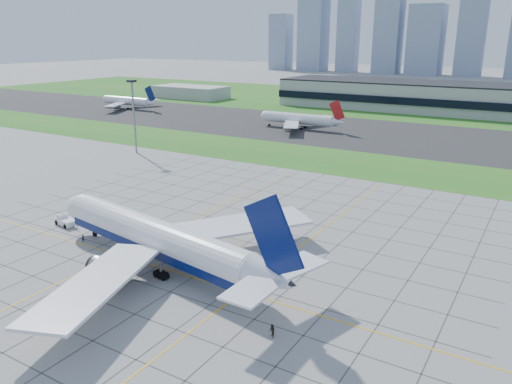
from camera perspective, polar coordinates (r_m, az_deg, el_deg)
ground at (r=93.76m, az=-10.35°, el=-7.95°), size 1400.00×1400.00×0.00m
grass_median at (r=167.88m, az=10.27°, el=3.36°), size 700.00×35.00×0.04m
asphalt_taxiway at (r=219.12m, az=15.54°, el=6.23°), size 700.00×75.00×0.04m
grass_far at (r=325.30m, az=21.03°, el=9.13°), size 700.00×145.00×0.04m
apron_markings at (r=101.27m, az=-6.03°, el=-5.79°), size 120.00×130.00×0.03m
service_block at (r=350.61m, az=-7.51°, el=11.27°), size 50.00×25.00×8.00m
light_mast at (r=181.94m, az=-13.84°, el=9.38°), size 2.50×2.50×25.60m
city_skyline at (r=586.82m, az=25.96°, el=17.50°), size 523.00×32.40×160.00m
airliner at (r=91.24m, az=-11.21°, el=-5.20°), size 59.62×59.94×18.86m
pushback_tug at (r=117.49m, az=-20.98°, el=-3.08°), size 8.09×3.52×2.22m
crew_near at (r=106.76m, az=-19.15°, el=-5.02°), size 0.68×0.64×1.56m
crew_far at (r=71.04m, az=1.84°, el=-15.58°), size 1.18×1.17×1.92m
distant_jet_0 at (r=302.42m, az=-14.49°, el=10.04°), size 38.71×42.66×14.08m
distant_jet_1 at (r=227.95m, az=4.95°, el=8.33°), size 39.05×42.66×14.08m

